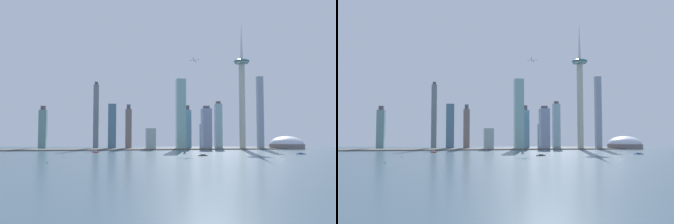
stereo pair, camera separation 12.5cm
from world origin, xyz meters
TOP-DOWN VIEW (x-y plane):
  - ground_plane at (0.00, 0.00)m, footprint 6000.00×6000.00m
  - waterfront_pier at (0.00, 428.24)m, footprint 686.85×63.13m
  - observation_tower at (210.10, 424.45)m, footprint 37.90×37.90m
  - stadium_dome at (329.14, 436.33)m, footprint 85.43×85.43m
  - skyscraper_0 at (-275.92, 523.50)m, footprint 18.40×19.64m
  - skyscraper_1 at (130.35, 504.49)m, footprint 13.76×12.36m
  - skyscraper_2 at (259.02, 432.62)m, footprint 14.10×12.82m
  - skyscraper_3 at (-143.37, 497.77)m, footprint 12.89×15.46m
  - skyscraper_4 at (127.59, 452.89)m, footprint 22.27×26.76m
  - skyscraper_5 at (-63.22, 477.93)m, footprint 14.99×21.64m
  - skyscraper_6 at (78.42, 458.52)m, footprint 22.64×14.92m
  - skyscraper_7 at (-13.10, 422.85)m, footprint 22.43×25.21m
  - skyscraper_8 at (-103.02, 473.07)m, footprint 19.30×15.30m
  - skyscraper_9 at (59.69, 431.33)m, footprint 21.61×23.22m
  - skyscraper_10 at (162.47, 467.61)m, footprint 17.12×15.41m
  - boat_0 at (-131.40, 315.90)m, footprint 11.68×9.73m
  - boat_1 at (242.45, 210.78)m, footprint 16.89×8.61m
  - boat_2 at (32.91, 240.64)m, footprint 7.08×4.85m
  - boat_3 at (54.38, 188.15)m, footprint 17.27×14.66m
  - channel_buoy_0 at (-176.35, 78.03)m, footprint 1.30×1.30m
  - channel_buoy_1 at (-172.03, 186.50)m, footprint 1.87×1.87m
  - airplane at (88.24, 404.15)m, footprint 24.71×24.64m

SIDE VIEW (x-z plane):
  - ground_plane at x=0.00m, z-range 0.00..0.00m
  - channel_buoy_1 at x=-172.03m, z-range 0.00..1.68m
  - boat_1 at x=242.45m, z-range -0.45..2.73m
  - waterfront_pier at x=0.00m, z-range 0.00..2.31m
  - boat_3 at x=54.38m, z-range -0.47..2.93m
  - boat_0 at x=-131.40m, z-range -2.39..5.15m
  - channel_buoy_0 at x=-176.35m, z-range 0.00..2.99m
  - boat_2 at x=32.91m, z-range -3.13..6.84m
  - stadium_dome at x=329.14m, z-range -8.53..29.24m
  - skyscraper_7 at x=-13.10m, z-range 0.00..49.69m
  - skyscraper_1 at x=130.35m, z-range 0.00..62.87m
  - skyscraper_6 at x=78.42m, z-range -3.57..103.24m
  - skyscraper_0 at x=-275.92m, z-range -3.14..103.74m
  - skyscraper_4 at x=127.59m, z-range -2.07..103.71m
  - skyscraper_5 at x=-63.22m, z-range -3.60..105.46m
  - skyscraper_8 at x=-103.02m, z-range 0.00..109.89m
  - skyscraper_10 at x=162.47m, z-range -1.97..116.97m
  - skyscraper_3 at x=-143.37m, z-range -2.17..164.60m
  - skyscraper_9 at x=59.69m, z-range 0.00..167.84m
  - skyscraper_2 at x=259.02m, z-range 0.00..178.76m
  - observation_tower at x=210.10m, z-range -8.17..304.21m
  - airplane at x=88.24m, z-range 204.43..212.04m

